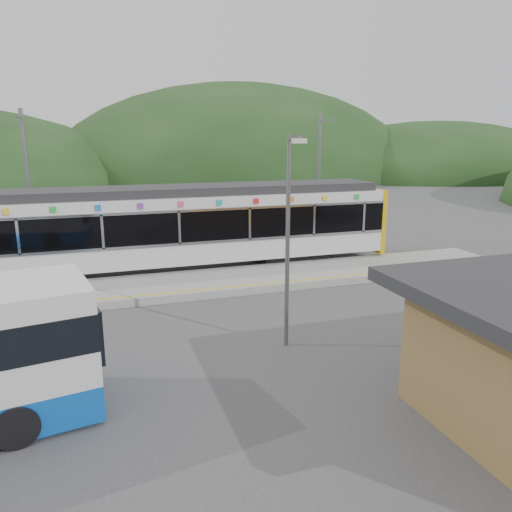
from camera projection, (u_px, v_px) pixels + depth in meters
name	position (u px, v px, depth m)	size (l,w,h in m)	color
ground	(237.00, 313.00, 16.97)	(120.00, 120.00, 0.00)	#4C4C4F
hills	(331.00, 262.00, 23.74)	(146.00, 149.00, 26.00)	#1E3D19
platform	(214.00, 282.00, 19.98)	(26.00, 3.20, 0.30)	#9E9E99
yellow_line	(222.00, 288.00, 18.74)	(26.00, 0.10, 0.01)	yellow
train	(163.00, 226.00, 21.53)	(20.44, 3.01, 3.74)	black
catenary_mast_west	(29.00, 188.00, 21.87)	(0.18, 1.80, 7.00)	slate
catenary_mast_east	(319.00, 179.00, 26.15)	(0.18, 1.80, 7.00)	slate
lamp_post	(290.00, 225.00, 13.44)	(0.37, 1.06, 5.93)	slate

